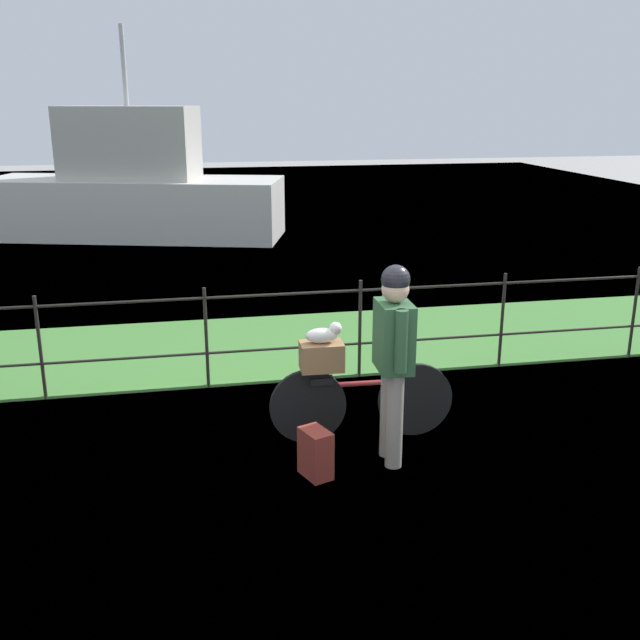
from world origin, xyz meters
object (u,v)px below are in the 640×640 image
(wooden_crate, at_px, (322,356))
(backpack_on_paving, at_px, (316,453))
(bicycle_main, at_px, (360,401))
(terrier_dog, at_px, (324,334))
(cyclist_person, at_px, (394,348))
(moored_boat_near, at_px, (133,191))

(wooden_crate, distance_m, backpack_on_paving, 0.87)
(bicycle_main, height_order, terrier_dog, terrier_dog)
(bicycle_main, distance_m, cyclist_person, 0.80)
(bicycle_main, xyz_separation_m, cyclist_person, (0.15, -0.46, 0.65))
(backpack_on_paving, xyz_separation_m, moored_boat_near, (-1.89, 11.17, 0.80))
(cyclist_person, height_order, backpack_on_paving, cyclist_person)
(bicycle_main, xyz_separation_m, terrier_dog, (-0.32, 0.01, 0.64))
(wooden_crate, height_order, backpack_on_paving, wooden_crate)
(cyclist_person, bearing_deg, backpack_on_paving, -167.94)
(wooden_crate, relative_size, terrier_dog, 1.16)
(wooden_crate, height_order, cyclist_person, cyclist_person)
(bicycle_main, height_order, moored_boat_near, moored_boat_near)
(backpack_on_paving, bearing_deg, cyclist_person, -99.20)
(wooden_crate, bearing_deg, terrier_dog, -2.20)
(backpack_on_paving, bearing_deg, moored_boat_near, -11.68)
(terrier_dog, bearing_deg, moored_boat_near, 101.15)
(moored_boat_near, bearing_deg, backpack_on_paving, -80.42)
(wooden_crate, xyz_separation_m, cyclist_person, (0.50, -0.47, 0.20))
(backpack_on_paving, distance_m, moored_boat_near, 11.36)
(wooden_crate, distance_m, cyclist_person, 0.71)
(terrier_dog, relative_size, backpack_on_paving, 0.79)
(wooden_crate, bearing_deg, bicycle_main, -2.20)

